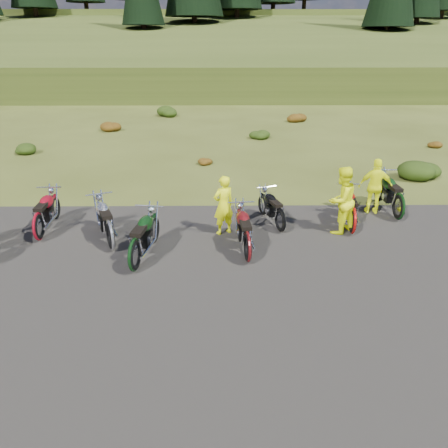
{
  "coord_description": "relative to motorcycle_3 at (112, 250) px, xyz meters",
  "views": [
    {
      "loc": [
        0.31,
        -9.56,
        5.18
      ],
      "look_at": [
        0.42,
        0.75,
        0.76
      ],
      "focal_mm": 35.0,
      "sensor_mm": 36.0,
      "label": 1
    }
  ],
  "objects": [
    {
      "name": "ground",
      "position": [
        2.55,
        -0.8,
        0.0
      ],
      "size": [
        300.0,
        300.0,
        0.0
      ],
      "primitive_type": "plane",
      "color": "#3E4617",
      "rests_on": "ground"
    },
    {
      "name": "gravel_pad",
      "position": [
        2.55,
        -2.8,
        0.0
      ],
      "size": [
        20.0,
        12.0,
        0.04
      ],
      "primitive_type": "cube",
      "color": "black",
      "rests_on": "ground"
    },
    {
      "name": "hill_slope",
      "position": [
        2.55,
        49.2,
        0.0
      ],
      "size": [
        300.0,
        45.97,
        9.37
      ],
      "primitive_type": null,
      "rotation": [
        0.14,
        0.0,
        0.0
      ],
      "color": "#344316",
      "rests_on": "ground"
    },
    {
      "name": "hill_plateau",
      "position": [
        2.55,
        109.2,
        0.0
      ],
      "size": [
        300.0,
        90.0,
        9.17
      ],
      "primitive_type": "cube",
      "color": "#344316",
      "rests_on": "ground"
    },
    {
      "name": "shrub_1",
      "position": [
        -6.55,
        10.5,
        0.31
      ],
      "size": [
        1.03,
        1.03,
        0.61
      ],
      "primitive_type": "ellipsoid",
      "color": "black",
      "rests_on": "ground"
    },
    {
      "name": "shrub_2",
      "position": [
        -3.65,
        15.8,
        0.38
      ],
      "size": [
        1.3,
        1.3,
        0.77
      ],
      "primitive_type": "ellipsoid",
      "color": "#5E290B",
      "rests_on": "ground"
    },
    {
      "name": "shrub_3",
      "position": [
        -0.75,
        21.1,
        0.46
      ],
      "size": [
        1.56,
        1.56,
        0.92
      ],
      "primitive_type": "ellipsoid",
      "color": "black",
      "rests_on": "ground"
    },
    {
      "name": "shrub_4",
      "position": [
        2.15,
        8.4,
        0.23
      ],
      "size": [
        0.77,
        0.77,
        0.45
      ],
      "primitive_type": "ellipsoid",
      "color": "#5E290B",
      "rests_on": "ground"
    },
    {
      "name": "shrub_5",
      "position": [
        5.05,
        13.7,
        0.31
      ],
      "size": [
        1.03,
        1.03,
        0.61
      ],
      "primitive_type": "ellipsoid",
      "color": "black",
      "rests_on": "ground"
    },
    {
      "name": "shrub_6",
      "position": [
        7.95,
        19.0,
        0.38
      ],
      "size": [
        1.3,
        1.3,
        0.77
      ],
      "primitive_type": "ellipsoid",
      "color": "#5E290B",
      "rests_on": "ground"
    },
    {
      "name": "shrub_7",
      "position": [
        10.85,
        6.3,
        0.46
      ],
      "size": [
        1.56,
        1.56,
        0.92
      ],
      "primitive_type": "ellipsoid",
      "color": "black",
      "rests_on": "ground"
    },
    {
      "name": "shrub_8",
      "position": [
        13.75,
        11.6,
        0.23
      ],
      "size": [
        0.77,
        0.77,
        0.45
      ],
      "primitive_type": "ellipsoid",
      "color": "#5E290B",
      "rests_on": "ground"
    },
    {
      "name": "motorcycle_1",
      "position": [
        -2.1,
        0.62,
        0.0
      ],
      "size": [
        0.82,
        2.23,
        1.15
      ],
      "primitive_type": null,
      "rotation": [
        0.0,
        0.0,
        1.61
      ],
      "color": "maroon",
      "rests_on": "ground"
    },
    {
      "name": "motorcycle_2",
      "position": [
        0.84,
        -1.13,
        0.0
      ],
      "size": [
        1.13,
        2.4,
        1.21
      ],
      "primitive_type": null,
      "rotation": [
        0.0,
        0.0,
        1.41
      ],
      "color": "black",
      "rests_on": "ground"
    },
    {
      "name": "motorcycle_3",
      "position": [
        0.0,
        0.0,
        0.0
      ],
      "size": [
        1.59,
        2.37,
        1.18
      ],
      "primitive_type": null,
      "rotation": [
        0.0,
        0.0,
        1.98
      ],
      "color": "silver",
      "rests_on": "ground"
    },
    {
      "name": "motorcycle_4",
      "position": [
        3.54,
        -0.7,
        0.0
      ],
      "size": [
        0.94,
        2.26,
        1.15
      ],
      "primitive_type": null,
      "rotation": [
        0.0,
        0.0,
        1.66
      ],
      "color": "#520D10",
      "rests_on": "ground"
    },
    {
      "name": "motorcycle_5",
      "position": [
        4.59,
        1.1,
        0.0
      ],
      "size": [
        1.2,
        2.08,
        1.03
      ],
      "primitive_type": null,
      "rotation": [
        0.0,
        0.0,
        1.86
      ],
      "color": "black",
      "rests_on": "ground"
    },
    {
      "name": "motorcycle_6",
      "position": [
        6.62,
        0.95,
        0.0
      ],
      "size": [
        0.96,
        2.22,
        1.13
      ],
      "primitive_type": null,
      "rotation": [
        0.0,
        0.0,
        1.46
      ],
      "color": "#9D0E0B",
      "rests_on": "ground"
    },
    {
      "name": "motorcycle_7",
      "position": [
        8.31,
        1.99,
        0.0
      ],
      "size": [
        0.86,
        2.37,
        1.23
      ],
      "primitive_type": null,
      "rotation": [
        0.0,
        0.0,
        1.6
      ],
      "color": "black",
      "rests_on": "ground"
    },
    {
      "name": "person_middle",
      "position": [
        2.96,
        0.99,
        0.85
      ],
      "size": [
        0.74,
        0.65,
        1.7
      ],
      "primitive_type": "imported",
      "rotation": [
        0.0,
        0.0,
        3.64
      ],
      "color": "#DEE90C",
      "rests_on": "ground"
    },
    {
      "name": "person_right_a",
      "position": [
        6.25,
        1.05,
        0.96
      ],
      "size": [
        1.18,
        1.14,
        1.92
      ],
      "primitive_type": "imported",
      "rotation": [
        0.0,
        0.0,
        3.78
      ],
      "color": "#DEE90C",
      "rests_on": "ground"
    },
    {
      "name": "person_right_b",
      "position": [
        7.72,
        2.53,
        0.87
      ],
      "size": [
        1.08,
        0.57,
        1.75
      ],
      "primitive_type": "imported",
      "rotation": [
        0.0,
        0.0,
        2.99
      ],
      "color": "#DEE90C",
      "rests_on": "ground"
    }
  ]
}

